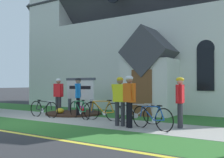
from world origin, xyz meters
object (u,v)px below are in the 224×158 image
Objects in this scene: cyclist_in_green_jersey at (58,93)px; cyclist_in_yellow_jersey at (78,94)px; bicycle_red at (80,110)px; church_sign at (80,90)px; cyclist_in_orange_jersey at (180,98)px; bicycle_black at (44,109)px; bicycle_blue at (102,111)px; cyclist_in_red_jersey at (120,97)px; bicycle_green at (138,114)px; yard_deciduous_tree at (63,53)px; cyclist_in_blue_jersey at (129,97)px; bicycle_yellow at (152,118)px.

cyclist_in_green_jersey is 1.39m from cyclist_in_yellow_jersey.
church_sign is at bearing 129.42° from bicycle_red.
bicycle_red is 0.95× the size of cyclist_in_orange_jersey.
cyclist_in_green_jersey is at bearing 98.87° from bicycle_black.
cyclist_in_orange_jersey is at bearing 4.61° from bicycle_black.
cyclist_in_red_jersey reaches higher than bicycle_blue.
bicycle_blue is at bearing -9.30° from cyclist_in_green_jersey.
bicycle_black is at bearing -175.39° from cyclist_in_orange_jersey.
cyclist_in_yellow_jersey is (-3.13, 0.27, 0.65)m from bicycle_green.
bicycle_black is 9.57m from yard_deciduous_tree.
cyclist_in_blue_jersey is at bearing -79.27° from bicycle_green.
bicycle_black is 1.00× the size of cyclist_in_red_jersey.
cyclist_in_green_jersey is at bearing 174.29° from bicycle_green.
bicycle_blue is at bearing -10.98° from cyclist_in_yellow_jersey.
bicycle_green is (-0.94, 0.85, -0.02)m from bicycle_yellow.
yard_deciduous_tree is (-10.85, 7.21, 3.47)m from bicycle_yellow.
bicycle_blue is at bearing 162.03° from bicycle_yellow.
cyclist_in_red_jersey is at bearing -16.55° from bicycle_red.
cyclist_in_blue_jersey is (0.19, -1.00, 0.66)m from bicycle_green.
church_sign is 4.37m from cyclist_in_red_jersey.
cyclist_in_blue_jersey is at bearing -36.05° from yard_deciduous_tree.
cyclist_in_orange_jersey is 0.33× the size of yard_deciduous_tree.
yard_deciduous_tree reaches higher than cyclist_in_green_jersey.
yard_deciduous_tree reaches higher than bicycle_red.
bicycle_green and bicycle_black have the same top height.
cyclist_in_green_jersey is 1.01× the size of cyclist_in_red_jersey.
bicycle_yellow is at bearing -42.06° from bicycle_green.
yard_deciduous_tree reaches higher than bicycle_green.
cyclist_in_red_jersey is (3.72, -2.29, -0.16)m from church_sign.
yard_deciduous_tree is (-8.30, 6.38, 3.46)m from bicycle_blue.
bicycle_red is 0.95× the size of bicycle_green.
bicycle_green is at bearing -32.67° from yard_deciduous_tree.
bicycle_blue is 1.09× the size of bicycle_red.
bicycle_blue is at bearing 178.09° from cyclist_in_orange_jersey.
church_sign is 5.48m from bicycle_yellow.
bicycle_yellow is 0.33× the size of yard_deciduous_tree.
bicycle_black is at bearing 175.17° from cyclist_in_blue_jersey.
bicycle_red is 1.71m from bicycle_black.
bicycle_green is at bearing 73.12° from cyclist_in_red_jersey.
bicycle_green is (2.70, 0.14, -0.01)m from bicycle_red.
cyclist_in_red_jersey reaches higher than bicycle_yellow.
cyclist_in_red_jersey is 12.38m from yard_deciduous_tree.
cyclist_in_blue_jersey is 1.03× the size of cyclist_in_orange_jersey.
cyclist_in_green_jersey is at bearing -118.26° from church_sign.
bicycle_red is 0.95× the size of bicycle_yellow.
bicycle_blue is (2.38, -1.45, -0.77)m from church_sign.
church_sign is 1.11× the size of bicycle_black.
cyclist_in_blue_jersey is 1.01× the size of cyclist_in_yellow_jersey.
church_sign is at bearing 61.74° from cyclist_in_green_jersey.
cyclist_in_red_jersey reaches higher than bicycle_red.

